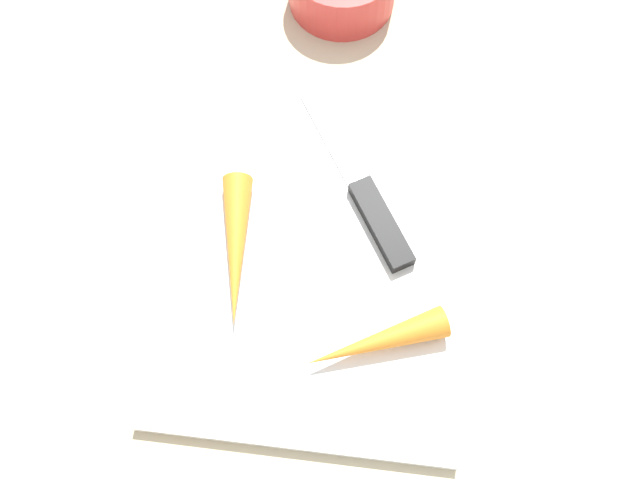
{
  "coord_description": "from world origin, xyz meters",
  "views": [
    {
      "loc": [
        0.24,
        0.03,
        0.57
      ],
      "look_at": [
        0.0,
        0.0,
        0.01
      ],
      "focal_mm": 38.71,
      "sensor_mm": 36.0,
      "label": 1
    }
  ],
  "objects_px": {
    "cutting_board": "(320,243)",
    "carrot_short": "(376,342)",
    "knife": "(374,212)",
    "carrot_long": "(236,249)"
  },
  "relations": [
    {
      "from": "cutting_board",
      "to": "carrot_long",
      "type": "xyz_separation_m",
      "value": [
        0.02,
        -0.07,
        0.02
      ]
    },
    {
      "from": "cutting_board",
      "to": "knife",
      "type": "height_order",
      "value": "knife"
    },
    {
      "from": "cutting_board",
      "to": "carrot_short",
      "type": "xyz_separation_m",
      "value": [
        0.09,
        0.06,
        0.02
      ]
    },
    {
      "from": "carrot_long",
      "to": "carrot_short",
      "type": "xyz_separation_m",
      "value": [
        0.07,
        0.13,
        -0.0
      ]
    },
    {
      "from": "knife",
      "to": "carrot_long",
      "type": "relative_size",
      "value": 1.34
    },
    {
      "from": "knife",
      "to": "carrot_long",
      "type": "bearing_deg",
      "value": 83.52
    },
    {
      "from": "cutting_board",
      "to": "knife",
      "type": "xyz_separation_m",
      "value": [
        -0.03,
        0.05,
        0.01
      ]
    },
    {
      "from": "carrot_long",
      "to": "cutting_board",
      "type": "bearing_deg",
      "value": 99.8
    },
    {
      "from": "knife",
      "to": "carrot_long",
      "type": "distance_m",
      "value": 0.13
    },
    {
      "from": "cutting_board",
      "to": "carrot_short",
      "type": "relative_size",
      "value": 3.01
    }
  ]
}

